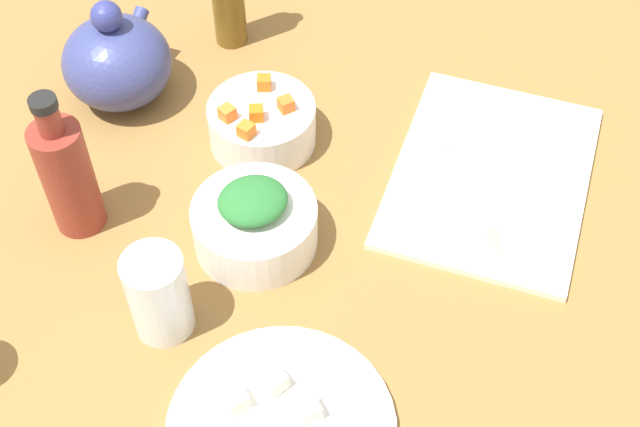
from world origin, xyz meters
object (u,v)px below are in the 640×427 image
object	(u,v)px
cutting_board	(491,175)
drinking_glass_0	(158,294)
teapot	(117,61)
bowl_carrots	(262,124)
bowl_greens	(255,226)
bottle_0	(67,175)

from	to	relation	value
cutting_board	drinking_glass_0	size ratio (longest dim) A/B	2.84
teapot	bowl_carrots	bearing A→B (deg)	-95.00
cutting_board	bowl_greens	distance (cm)	31.71
bowl_carrots	drinking_glass_0	world-z (taller)	drinking_glass_0
teapot	bottle_0	xyz separation A→B (cm)	(-22.07, -5.35, 2.16)
cutting_board	teapot	world-z (taller)	teapot
cutting_board	bowl_greens	size ratio (longest dim) A/B	2.18
bowl_greens	cutting_board	bearing A→B (deg)	-52.00
cutting_board	bowl_carrots	world-z (taller)	bowl_carrots
cutting_board	bowl_carrots	size ratio (longest dim) A/B	2.30
bottle_0	drinking_glass_0	bearing A→B (deg)	-122.37
bowl_greens	bottle_0	bearing A→B (deg)	100.08
cutting_board	bowl_carrots	bearing A→B (deg)	95.92
bowl_carrots	teapot	world-z (taller)	teapot
teapot	cutting_board	bearing A→B (deg)	-88.62
teapot	bottle_0	bearing A→B (deg)	-166.38
bottle_0	bowl_greens	bearing A→B (deg)	-79.92
teapot	bottle_0	distance (cm)	22.81
teapot	drinking_glass_0	size ratio (longest dim) A/B	1.42
teapot	bowl_greens	bearing A→B (deg)	-123.89
teapot	bottle_0	size ratio (longest dim) A/B	0.80
bowl_greens	bowl_carrots	size ratio (longest dim) A/B	1.06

